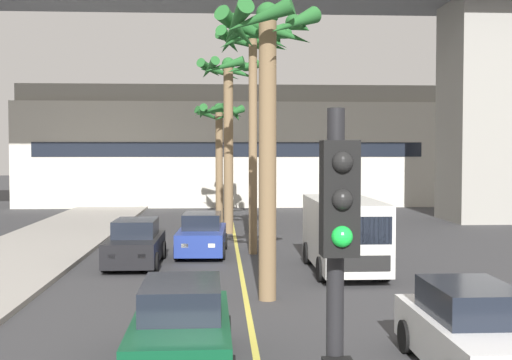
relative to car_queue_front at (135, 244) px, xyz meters
The scene contains 12 objects.
lane_stripe_center 3.66m from the car_queue_front, ahead, with size 0.14×56.00×0.01m, color #DBCC4C.
pier_building_backdrop 26.89m from the car_queue_front, 82.27° to the left, with size 29.75×8.04×8.54m.
car_queue_front is the anchor object (origin of this frame).
car_queue_second 3.14m from the car_queue_front, 44.88° to the left, with size 1.96×4.16×1.56m.
car_queue_third 13.60m from the car_queue_front, 57.40° to the right, with size 1.84×4.11×1.56m.
car_queue_fourth 11.16m from the car_queue_front, 78.58° to the right, with size 1.88×4.12×1.56m.
delivery_van 7.14m from the car_queue_front, 14.11° to the right, with size 2.17×5.25×2.36m.
traffic_light_median_near 18.72m from the car_queue_front, 78.58° to the right, with size 0.24×0.37×4.20m.
palm_tree_near_median 8.10m from the car_queue_front, 27.97° to the left, with size 2.95×2.99×8.68m.
palm_tree_mid_median 8.60m from the car_queue_front, 53.14° to the right, with size 2.83×2.84×7.76m.
palm_tree_far_median 14.65m from the car_queue_front, 78.12° to the left, with size 2.92×3.03×6.57m.
palm_tree_farthest_median 10.78m from the car_queue_front, 68.84° to the left, with size 3.03×3.08×8.35m.
Camera 1 is at (-0.69, 1.68, 3.91)m, focal length 45.92 mm.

